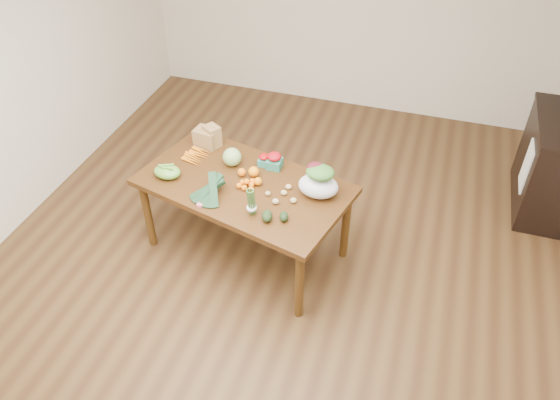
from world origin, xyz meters
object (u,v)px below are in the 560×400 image
(cabinet, at_px, (552,165))
(cabbage, at_px, (232,157))
(kale_bunch, at_px, (207,191))
(dining_table, at_px, (245,218))
(asparagus_bundle, at_px, (251,202))
(salad_bag, at_px, (318,182))
(mandarin_cluster, at_px, (247,183))
(paper_bag, at_px, (207,136))

(cabinet, height_order, cabbage, cabinet)
(kale_bunch, bearing_deg, dining_table, 67.90)
(asparagus_bundle, bearing_deg, dining_table, 134.23)
(salad_bag, bearing_deg, kale_bunch, -158.91)
(dining_table, bearing_deg, salad_bag, 18.18)
(dining_table, height_order, mandarin_cluster, mandarin_cluster)
(cabbage, relative_size, kale_bunch, 0.40)
(cabinet, bearing_deg, kale_bunch, -147.49)
(mandarin_cluster, bearing_deg, kale_bunch, -134.78)
(asparagus_bundle, xyz_separation_m, salad_bag, (0.42, 0.38, -0.00))
(cabinet, bearing_deg, mandarin_cluster, -148.96)
(cabinet, xyz_separation_m, mandarin_cluster, (-2.50, -1.51, 0.32))
(cabbage, height_order, mandarin_cluster, cabbage)
(cabbage, distance_m, kale_bunch, 0.49)
(paper_bag, distance_m, salad_bag, 1.19)
(cabinet, height_order, mandarin_cluster, cabinet)
(mandarin_cluster, distance_m, asparagus_bundle, 0.36)
(mandarin_cluster, relative_size, asparagus_bundle, 0.72)
(cabbage, distance_m, asparagus_bundle, 0.67)
(dining_table, xyz_separation_m, cabinet, (2.54, 1.47, 0.10))
(cabinet, bearing_deg, cabbage, -155.23)
(paper_bag, height_order, cabbage, paper_bag)
(cabbage, bearing_deg, paper_bag, 146.91)
(cabinet, height_order, salad_bag, salad_bag)
(dining_table, bearing_deg, mandarin_cluster, -23.52)
(kale_bunch, bearing_deg, cabbage, 102.13)
(mandarin_cluster, distance_m, salad_bag, 0.59)
(dining_table, height_order, cabbage, cabbage)
(paper_bag, distance_m, kale_bunch, 0.77)
(paper_bag, height_order, mandarin_cluster, paper_bag)
(kale_bunch, xyz_separation_m, salad_bag, (0.82, 0.32, 0.04))
(dining_table, height_order, asparagus_bundle, asparagus_bundle)
(kale_bunch, relative_size, asparagus_bundle, 1.60)
(dining_table, bearing_deg, cabinet, 44.37)
(mandarin_cluster, xyz_separation_m, salad_bag, (0.58, 0.07, 0.09))
(dining_table, height_order, cabinet, cabinet)
(salad_bag, bearing_deg, cabinet, 36.65)
(dining_table, distance_m, kale_bunch, 0.57)
(kale_bunch, xyz_separation_m, asparagus_bundle, (0.40, -0.07, 0.05))
(paper_bag, bearing_deg, kale_bunch, -66.36)
(kale_bunch, height_order, salad_bag, salad_bag)
(dining_table, xyz_separation_m, asparagus_bundle, (0.20, -0.34, 0.50))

